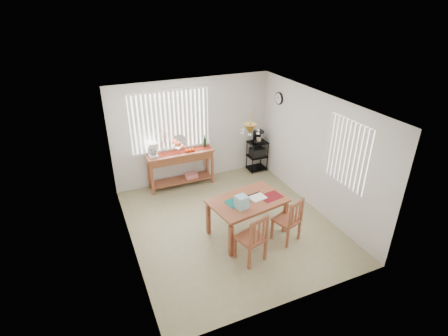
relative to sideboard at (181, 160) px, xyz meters
name	(u,v)px	position (x,y,z in m)	size (l,w,h in m)	color
ground	(230,224)	(0.42, -2.00, -0.69)	(4.00, 4.50, 0.01)	tan
room_shell	(231,150)	(0.42, -1.99, 1.00)	(4.20, 4.70, 2.70)	silver
sideboard	(181,160)	(0.00, 0.00, 0.00)	(1.63, 0.46, 0.91)	#9A5234
sideboard_items	(169,148)	(-0.27, 0.01, 0.37)	(1.54, 0.39, 0.70)	maroon
wire_cart	(257,153)	(2.12, 0.00, -0.19)	(0.48, 0.39, 0.82)	black
cart_items	(258,136)	(2.12, 0.01, 0.29)	(0.19, 0.23, 0.34)	black
dining_table	(247,204)	(0.61, -2.38, -0.01)	(1.57, 1.15, 0.77)	#9A5234
table_items	(246,201)	(0.50, -2.53, 0.17)	(1.17, 0.52, 0.25)	#126963
chair_left	(252,239)	(0.33, -3.14, -0.21)	(0.55, 0.55, 0.97)	#9A5234
chair_right	(288,220)	(1.23, -2.91, -0.22)	(0.56, 0.56, 0.95)	#9A5234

